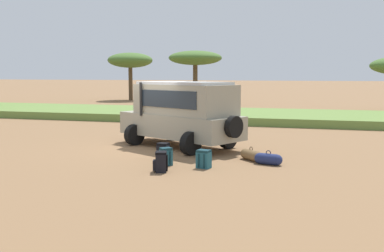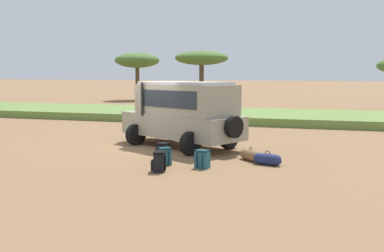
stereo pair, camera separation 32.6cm
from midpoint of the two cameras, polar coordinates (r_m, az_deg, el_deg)
name	(u,v)px [view 2 (the right image)]	position (r m, az deg, el deg)	size (l,w,h in m)	color
ground_plane	(146,148)	(16.62, -5.26, -2.83)	(320.00, 320.00, 0.00)	olive
grass_bank	(221,115)	(27.40, 4.03, 1.40)	(120.00, 7.00, 0.44)	olive
safari_vehicle	(183,113)	(16.66, -0.58, 1.71)	(5.32, 3.99, 2.44)	gray
backpack_beside_front_wheel	(159,162)	(12.60, -3.51, -4.58)	(0.46, 0.44, 0.58)	black
backpack_cluster_center	(162,152)	(14.16, -3.12, -3.33)	(0.37, 0.43, 0.57)	black
backpack_near_rear_wheel	(165,157)	(13.50, -2.81, -3.91)	(0.45, 0.45, 0.54)	#235B6B
backpack_outermost	(202,159)	(13.09, 2.05, -4.24)	(0.44, 0.44, 0.54)	#235B6B
duffel_bag_low_black_case	(251,155)	(14.34, 8.11, -3.69)	(0.75, 0.75, 0.44)	brown
duffel_bag_soft_canvas	(267,159)	(13.74, 10.23, -4.20)	(0.86, 0.47, 0.44)	navy
acacia_tree_left_mid	(137,61)	(46.82, -6.78, 8.24)	(4.53, 4.85, 4.85)	brown
acacia_tree_centre_back	(202,58)	(40.43, 1.46, 8.58)	(4.73, 4.99, 4.76)	brown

